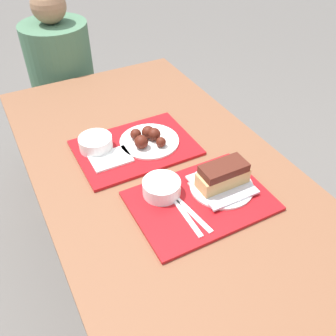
{
  "coord_description": "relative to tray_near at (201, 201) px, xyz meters",
  "views": [
    {
      "loc": [
        -0.46,
        -0.88,
        1.62
      ],
      "look_at": [
        -0.0,
        -0.02,
        0.79
      ],
      "focal_mm": 40.0,
      "sensor_mm": 36.0,
      "label": 1
    }
  ],
  "objects": [
    {
      "name": "plastic_knife_near",
      "position": [
        -0.06,
        -0.05,
        0.01
      ],
      "size": [
        0.04,
        0.17,
        0.0
      ],
      "color": "white",
      "rests_on": "tray_near"
    },
    {
      "name": "brisket_sandwich_plate",
      "position": [
        0.09,
        0.02,
        0.04
      ],
      "size": [
        0.21,
        0.21,
        0.1
      ],
      "color": "white",
      "rests_on": "tray_near"
    },
    {
      "name": "picnic_table",
      "position": [
        -0.03,
        0.18,
        -0.1
      ],
      "size": [
        0.86,
        1.69,
        0.75
      ],
      "color": "brown",
      "rests_on": "ground_plane"
    },
    {
      "name": "napkin_far",
      "position": [
        -0.18,
        0.32,
        0.01
      ],
      "size": [
        0.14,
        0.1,
        0.01
      ],
      "color": "white",
      "rests_on": "tray_far"
    },
    {
      "name": "bowl_coleslaw_far",
      "position": [
        -0.2,
        0.41,
        0.03
      ],
      "size": [
        0.12,
        0.12,
        0.05
      ],
      "color": "white",
      "rests_on": "tray_far"
    },
    {
      "name": "tray_near",
      "position": [
        0.0,
        0.0,
        0.0
      ],
      "size": [
        0.44,
        0.31,
        0.01
      ],
      "color": "#B21419",
      "rests_on": "picnic_table"
    },
    {
      "name": "ground_plane",
      "position": [
        -0.03,
        0.18,
        -0.76
      ],
      "size": [
        12.0,
        12.0,
        0.0
      ],
      "primitive_type": "plane",
      "color": "#605B56"
    },
    {
      "name": "person_seated_across",
      "position": [
        -0.12,
        1.25,
        -0.01
      ],
      "size": [
        0.35,
        0.35,
        0.65
      ],
      "color": "#477051",
      "rests_on": "picnic_bench_far"
    },
    {
      "name": "plastic_fork_near",
      "position": [
        -0.08,
        -0.05,
        0.01
      ],
      "size": [
        0.02,
        0.17,
        0.0
      ],
      "color": "white",
      "rests_on": "tray_near"
    },
    {
      "name": "condiment_packet",
      "position": [
        0.02,
        0.07,
        0.01
      ],
      "size": [
        0.04,
        0.03,
        0.01
      ],
      "color": "#A59E93",
      "rests_on": "tray_near"
    },
    {
      "name": "picnic_bench_far",
      "position": [
        -0.03,
        1.25,
        -0.36
      ],
      "size": [
        0.82,
        0.28,
        0.48
      ],
      "color": "brown",
      "rests_on": "ground_plane"
    },
    {
      "name": "wings_plate_far",
      "position": [
        -0.02,
        0.35,
        0.03
      ],
      "size": [
        0.23,
        0.23,
        0.06
      ],
      "color": "white",
      "rests_on": "tray_far"
    },
    {
      "name": "bowl_coleslaw_near",
      "position": [
        -0.1,
        0.09,
        0.03
      ],
      "size": [
        0.12,
        0.12,
        0.05
      ],
      "color": "white",
      "rests_on": "tray_near"
    },
    {
      "name": "tray_far",
      "position": [
        -0.07,
        0.36,
        0.0
      ],
      "size": [
        0.44,
        0.31,
        0.01
      ],
      "color": "#B21419",
      "rests_on": "picnic_table"
    }
  ]
}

